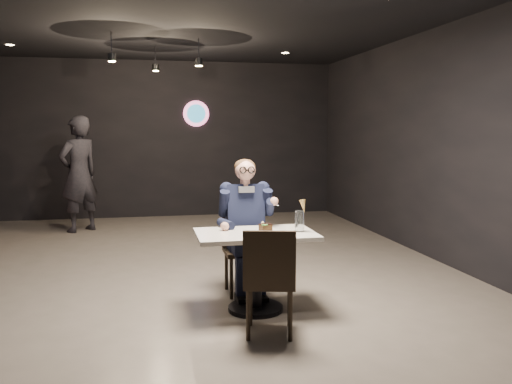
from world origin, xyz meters
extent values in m
plane|color=slate|center=(0.00, 0.00, 0.00)|extent=(9.00, 9.00, 0.00)
cube|color=black|center=(0.00, 2.00, 2.88)|extent=(1.40, 1.20, 0.36)
cube|color=white|center=(0.80, -1.31, 0.38)|extent=(1.10, 0.70, 0.75)
cube|color=black|center=(0.80, -0.76, 0.46)|extent=(0.42, 0.46, 0.92)
cube|color=black|center=(0.80, -1.89, 0.46)|extent=(0.52, 0.55, 0.92)
cube|color=black|center=(0.80, -0.76, 0.72)|extent=(0.60, 0.80, 1.44)
cylinder|color=white|center=(0.86, -1.39, 0.76)|extent=(0.22, 0.22, 0.01)
cube|color=black|center=(0.88, -1.39, 0.80)|extent=(0.12, 0.11, 0.07)
ellipsoid|color=#398D2E|center=(0.86, -1.44, 0.84)|extent=(0.06, 0.04, 0.01)
cylinder|color=silver|center=(1.21, -1.35, 0.85)|extent=(0.09, 0.09, 0.20)
cone|color=#D9B059|center=(1.24, -1.38, 0.99)|extent=(0.07, 0.07, 0.12)
imported|color=black|center=(-1.27, 3.18, 0.96)|extent=(0.83, 0.80, 1.92)
camera|label=1|loc=(-0.19, -6.16, 1.71)|focal=38.00mm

